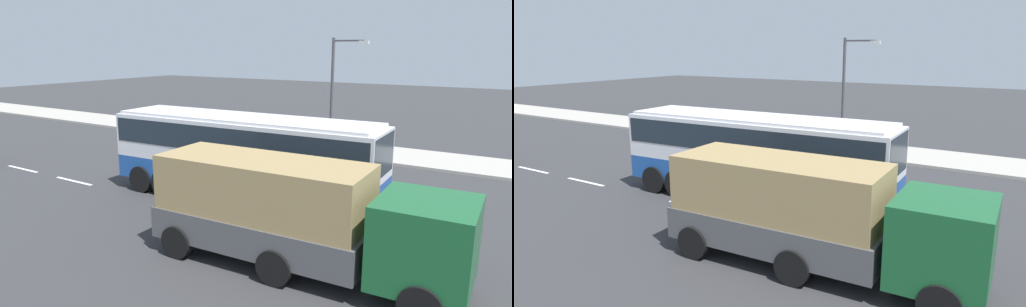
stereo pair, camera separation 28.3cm
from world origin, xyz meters
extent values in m
plane|color=#333335|center=(0.00, 0.00, 0.00)|extent=(120.00, 120.00, 0.00)
cube|color=#A8A399|center=(0.00, 9.95, 0.07)|extent=(80.00, 4.00, 0.15)
cube|color=white|center=(-12.13, -2.52, 0.00)|extent=(2.40, 0.16, 0.01)
cube|color=white|center=(-8.16, -2.52, 0.00)|extent=(2.40, 0.16, 0.01)
cube|color=white|center=(-1.89, -2.52, 0.00)|extent=(2.40, 0.16, 0.01)
cube|color=white|center=(4.62, -2.52, 0.00)|extent=(2.40, 0.16, 0.01)
cube|color=#1E4C9E|center=(-0.24, -0.60, 1.01)|extent=(10.94, 2.96, 0.92)
cube|color=silver|center=(-0.24, -0.60, 2.34)|extent=(10.94, 2.96, 1.73)
cube|color=#1E2833|center=(-0.24, -0.60, 2.58)|extent=(10.72, 2.98, 0.95)
cube|color=#1E2833|center=(5.13, -0.38, 2.42)|extent=(0.22, 2.31, 1.38)
cube|color=silver|center=(-0.24, -0.60, 3.26)|extent=(10.50, 2.79, 0.12)
cylinder|color=black|center=(3.53, 0.76, 0.55)|extent=(1.11, 0.35, 1.10)
cylinder|color=black|center=(3.63, -1.65, 0.55)|extent=(1.11, 0.35, 1.10)
cylinder|color=black|center=(-3.31, 0.47, 0.55)|extent=(1.11, 0.35, 1.10)
cylinder|color=black|center=(-3.21, -1.93, 0.55)|extent=(1.11, 0.35, 1.10)
cylinder|color=black|center=(-4.51, 0.42, 0.55)|extent=(1.11, 0.35, 1.10)
cylinder|color=black|center=(-4.40, -1.98, 0.55)|extent=(1.11, 0.35, 1.10)
cube|color=#19592D|center=(7.49, -4.55, 1.49)|extent=(2.27, 2.41, 2.02)
cube|color=#4C4C4F|center=(3.15, -4.70, 0.93)|extent=(6.17, 2.55, 0.90)
cube|color=#997F51|center=(3.15, -4.70, 2.15)|extent=(5.92, 2.45, 1.54)
cylinder|color=black|center=(7.64, -3.42, 0.48)|extent=(0.97, 0.31, 0.96)
cylinder|color=black|center=(7.72, -5.66, 0.48)|extent=(0.97, 0.31, 0.96)
cylinder|color=black|center=(4.11, -3.55, 0.48)|extent=(0.97, 0.31, 0.96)
cylinder|color=black|center=(4.19, -5.78, 0.48)|extent=(0.97, 0.31, 0.96)
cylinder|color=black|center=(0.97, -3.66, 0.48)|extent=(0.97, 0.31, 0.96)
cylinder|color=black|center=(1.05, -5.89, 0.48)|extent=(0.97, 0.31, 0.96)
cylinder|color=brown|center=(-0.47, 9.05, 0.59)|extent=(0.14, 0.14, 0.88)
cylinder|color=brown|center=(-0.32, 9.09, 0.59)|extent=(0.14, 0.14, 0.88)
cylinder|color=#338C4C|center=(-0.40, 9.07, 1.35)|extent=(0.32, 0.32, 0.66)
sphere|color=tan|center=(-0.40, 9.07, 1.80)|extent=(0.24, 0.24, 0.24)
cylinder|color=#47474C|center=(-0.45, 8.27, 3.26)|extent=(0.16, 0.16, 6.22)
cylinder|color=#47474C|center=(0.38, 8.27, 6.22)|extent=(1.65, 0.10, 0.10)
cube|color=silver|center=(1.21, 8.27, 6.12)|extent=(0.50, 0.24, 0.16)
camera|label=1|loc=(9.57, -15.11, 5.89)|focal=32.66mm
camera|label=2|loc=(9.33, -15.26, 5.89)|focal=32.66mm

